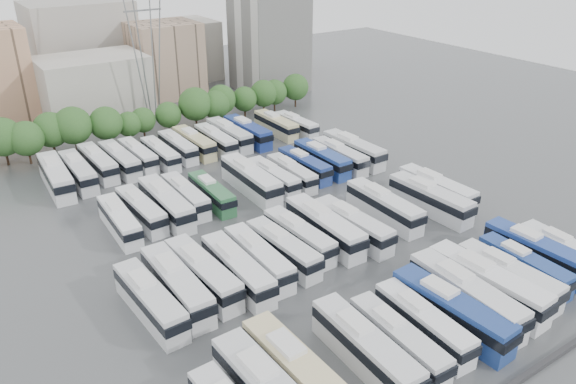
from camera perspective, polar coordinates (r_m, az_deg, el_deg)
ground at (r=71.99m, az=0.15°, el=-3.74°), size 220.00×220.00×0.00m
tree_line at (r=104.50m, az=-13.86°, el=7.68°), size 65.74×7.42×8.06m
city_buildings at (r=129.68m, az=-21.41°, el=11.75°), size 102.00×35.00×20.00m
apartment_tower at (r=131.74m, az=-1.92°, el=15.93°), size 14.00×14.00×26.00m
electricity_pylon at (r=109.67m, az=-14.42°, el=16.19°), size 9.00×6.91×33.83m
bus_r0_s2 at (r=48.44m, az=1.00°, el=-17.86°), size 3.12×13.23×4.13m
bus_r0_s4 at (r=51.14m, az=7.86°, el=-15.43°), size 3.30×12.89×4.01m
bus_r0_s5 at (r=52.77m, az=11.12°, el=-14.49°), size 3.04×11.56×3.59m
bus_r0_s6 at (r=55.13m, az=13.58°, el=-12.77°), size 3.04×11.52×3.58m
bus_r0_s7 at (r=56.80m, az=16.24°, el=-11.52°), size 3.49×13.18×4.10m
bus_r0_s8 at (r=59.21m, az=17.59°, el=-9.95°), size 3.55×13.58×4.22m
bus_r0_s9 at (r=61.61m, az=19.57°, el=-8.75°), size 3.55×13.59×4.23m
bus_r0_s10 at (r=64.08m, az=21.49°, el=-7.92°), size 2.94×11.93×3.72m
bus_r0_s11 at (r=66.69m, az=22.86°, el=-6.92°), size 2.77×11.10×3.46m
bus_r0_s12 at (r=69.55m, az=23.88°, el=-5.54°), size 3.17×12.40×3.86m
bus_r0_s13 at (r=71.30m, az=26.36°, el=-5.45°), size 2.90×11.22×3.49m
bus_r1_s0 at (r=57.76m, az=-13.83°, el=-10.64°), size 3.27×12.37×3.84m
bus_r1_s1 at (r=59.24m, az=-11.25°, el=-9.20°), size 2.88×12.93×4.05m
bus_r1_s2 at (r=60.58m, az=-8.66°, el=-8.15°), size 3.34×12.76×3.97m
bus_r1_s3 at (r=60.84m, az=-5.15°, el=-7.81°), size 2.91×12.43×3.89m
bus_r1_s4 at (r=62.74m, az=-3.00°, el=-6.68°), size 2.91×11.97×3.73m
bus_r1_s5 at (r=64.36m, az=-0.50°, el=-5.76°), size 3.09×11.80×3.67m
bus_r1_s6 at (r=66.83m, az=1.13°, el=-4.49°), size 2.92×11.68×3.64m
bus_r1_s7 at (r=68.43m, az=3.74°, el=-3.54°), size 3.13×13.23×4.13m
bus_r1_s8 at (r=69.38m, az=6.59°, el=-3.35°), size 3.20×12.38×3.85m
bus_r1_s10 at (r=74.39m, az=9.73°, el=-1.41°), size 3.07×12.69×3.96m
bus_r1_s12 at (r=77.55m, az=14.23°, el=-0.65°), size 3.28×12.99×4.05m
bus_r1_s13 at (r=80.81m, az=14.86°, el=0.32°), size 2.91×12.44×3.89m
bus_r2_s1 at (r=73.34m, az=-16.74°, el=-2.80°), size 2.85×11.37×3.54m
bus_r2_s2 at (r=75.18m, az=-14.68°, el=-1.77°), size 2.98×11.54×3.59m
bus_r2_s3 at (r=75.64m, az=-12.28°, el=-1.11°), size 2.93×13.07×4.09m
bus_r2_s4 at (r=77.80m, az=-10.38°, el=-0.37°), size 2.59×11.36×3.56m
bus_r2_s5 at (r=78.17m, az=-7.76°, el=-0.09°), size 2.71×10.94×3.41m
bus_r2_s7 at (r=80.83m, az=-3.80°, el=1.31°), size 3.29×13.54×4.23m
bus_r2_s8 at (r=82.23m, az=-1.52°, el=1.53°), size 2.56×11.17×3.50m
bus_r2_s9 at (r=83.65m, az=0.37°, el=1.94°), size 2.68×10.94×3.41m
bus_r2_s10 at (r=86.41m, az=1.69°, el=2.76°), size 2.63×11.15×3.48m
bus_r2_s11 at (r=88.52m, az=3.46°, el=3.41°), size 2.72×12.08×3.78m
bus_r2_s12 at (r=89.95m, az=5.27°, el=3.69°), size 2.68×11.81×3.70m
bus_r2_s13 at (r=92.34m, az=6.68°, el=4.32°), size 3.01×12.88×4.03m
bus_r3_s0 at (r=88.40m, az=-22.51°, el=1.49°), size 3.55×13.40×4.16m
bus_r3_s1 at (r=89.35m, az=-20.54°, el=1.97°), size 2.73×12.24×3.84m
bus_r3_s2 at (r=91.73m, az=-18.75°, el=2.84°), size 2.98×12.06×3.76m
bus_r3_s3 at (r=91.86m, az=-16.73°, el=3.16°), size 3.03×12.04×3.75m
bus_r3_s4 at (r=93.22m, az=-15.00°, el=3.64°), size 2.82×11.26×3.51m
bus_r3_s5 at (r=93.05m, az=-12.83°, el=3.82°), size 2.53×11.04×3.45m
bus_r3_s6 at (r=95.38m, az=-11.13°, el=4.54°), size 2.50×11.11×3.48m
bus_r3_s7 at (r=96.49m, az=-9.53°, el=4.98°), size 2.90×11.77×3.67m
bus_r3_s8 at (r=97.01m, az=-7.35°, el=5.24°), size 2.54×11.62×3.65m
bus_r3_s9 at (r=99.14m, az=-5.99°, el=5.83°), size 2.82×12.34×3.86m
bus_r3_s10 at (r=100.14m, az=-4.14°, el=6.13°), size 2.97×12.54×3.92m
bus_r3_s12 at (r=103.88m, az=-1.22°, el=6.84°), size 2.55×11.60×3.64m
bus_r3_s13 at (r=104.29m, az=0.83°, el=6.85°), size 2.77×10.86×3.38m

